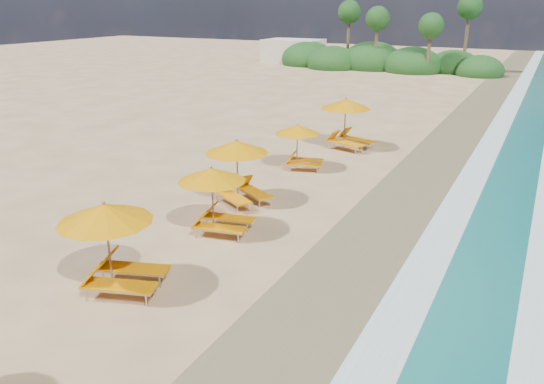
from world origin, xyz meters
name	(u,v)px	position (x,y,z in m)	size (l,w,h in m)	color
ground	(272,224)	(0.00, 0.00, 0.00)	(160.00, 160.00, 0.00)	tan
wet_sand	(383,247)	(4.00, 0.00, 0.01)	(4.00, 160.00, 0.01)	olive
surf_foam	(472,265)	(6.70, 0.00, 0.03)	(4.00, 160.00, 0.01)	white
station_1	(115,241)	(-1.61, -5.87, 1.42)	(3.23, 3.16, 2.53)	olive
station_2	(217,196)	(-1.31, -1.42, 1.30)	(2.78, 2.66, 2.31)	olive
station_3	(240,168)	(-2.11, 1.37, 1.39)	(3.32, 3.32, 2.49)	olive
station_4	(301,144)	(-1.88, 6.46, 1.19)	(2.66, 2.59, 2.13)	olive
station_5	(348,120)	(-1.21, 10.95, 1.50)	(3.35, 3.25, 2.68)	olive
treeline	(379,60)	(-9.94, 45.51, 1.00)	(25.80, 8.80, 9.74)	#163D14
beach_building	(293,51)	(-22.00, 48.00, 1.40)	(7.00, 5.00, 2.80)	beige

